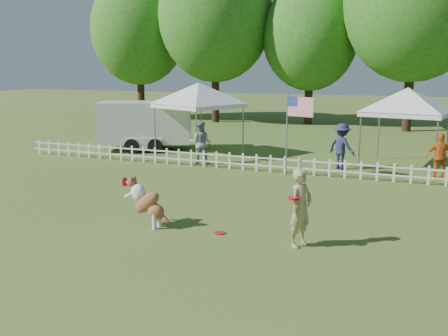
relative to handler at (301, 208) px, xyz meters
name	(u,v)px	position (x,y,z in m)	size (l,w,h in m)	color
ground	(206,238)	(-1.91, -0.30, -0.78)	(120.00, 120.00, 0.00)	#365B1D
picket_fence	(292,165)	(-1.91, 6.70, -0.48)	(22.00, 0.08, 0.60)	silver
handler	(301,208)	(0.00, 0.00, 0.00)	(0.57, 0.37, 1.57)	tan
dog	(148,203)	(-3.45, -0.06, -0.23)	(1.07, 0.36, 1.11)	brown
frisbee_on_turf	(220,233)	(-1.78, 0.10, -0.77)	(0.25, 0.25, 0.02)	red
canopy_tent_left	(199,120)	(-6.44, 9.05, 0.65)	(2.78, 2.78, 2.87)	white
canopy_tent_right	(405,129)	(1.48, 9.32, 0.61)	(2.69, 2.69, 2.78)	white
cargo_trailer	(146,125)	(-9.13, 9.34, 0.28)	(4.84, 2.13, 2.13)	silver
flag_pole	(287,136)	(-2.04, 6.40, 0.55)	(1.02, 0.11, 2.67)	gray
spectator_a	(200,143)	(-5.56, 7.23, 0.02)	(0.78, 0.61, 1.60)	gray
spectator_b	(342,146)	(-0.53, 8.23, 0.02)	(1.04, 0.60, 1.61)	#24274E
spectator_c	(440,157)	(2.64, 7.63, -0.04)	(0.87, 0.36, 1.49)	#D15D18
tree_far_left	(139,39)	(-16.91, 21.70, 4.72)	(6.60, 6.60, 11.00)	#2D611B
tree_left	(215,29)	(-10.91, 21.20, 5.22)	(7.40, 7.40, 12.00)	#2D611B
tree_center_left	(310,46)	(-4.91, 22.20, 4.12)	(6.00, 6.00, 9.80)	#2D611B
tree_center_right	(414,16)	(1.09, 20.70, 5.52)	(7.60, 7.60, 12.60)	#2D611B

